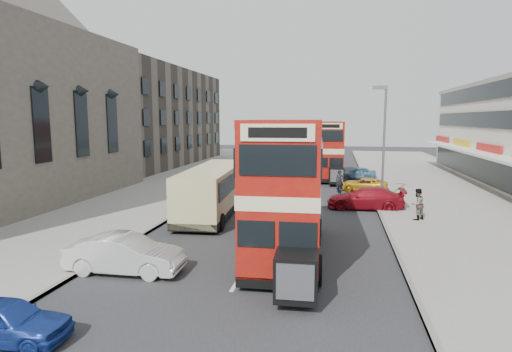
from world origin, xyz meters
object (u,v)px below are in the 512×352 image
Objects in this scene: coach at (214,188)px; car_right_a at (365,198)px; car_left_front at (125,254)px; bus_main at (287,187)px; bus_second at (327,150)px; car_left_near at (5,321)px; pedestrian_near at (417,204)px; car_right_b at (363,184)px; car_right_c at (357,173)px; cyclist at (339,188)px; street_lamp at (383,135)px.

coach reaches higher than car_right_a.
car_left_front is at bearing -96.44° from coach.
bus_main is 8.96m from coach.
bus_second is (1.05, 24.00, -0.11)m from bus_main.
car_left_near is 20.41m from pedestrian_near.
coach reaches higher than car_right_b.
car_right_a is 14.04m from car_right_c.
car_right_a is at bearing 3.60° from car_right_b.
car_left_near is at bearing -97.94° from coach.
bus_main is 5.02× the size of cyclist.
coach reaches higher than car_left_near.
bus_second reaches higher than car_right_a.
car_right_b is at bearing 111.53° from bus_second.
pedestrian_near reaches higher than car_right_a.
car_right_a reaches higher than car_left_near.
coach is 2.31× the size of car_left_front.
cyclist is (-2.85, 1.61, -4.08)m from street_lamp.
cyclist is at bearing -26.19° from car_right_b.
bus_second is 7.74m from car_right_b.
cyclist is (8.10, 17.61, -0.03)m from car_left_front.
bus_main is (-5.13, -12.63, -1.82)m from street_lamp.
coach is (-10.54, -5.62, -3.19)m from street_lamp.
car_right_b is 3.63m from cyclist.
car_left_near is (-1.03, -15.60, -1.00)m from coach.
street_lamp is 4.45× the size of pedestrian_near.
car_right_a is 2.70× the size of pedestrian_near.
pedestrian_near is at bearing -75.15° from street_lamp.
pedestrian_near is (12.42, 10.47, 0.33)m from car_left_front.
street_lamp is 6.83m from pedestrian_near.
cyclist is (2.28, 14.24, -2.27)m from bus_main.
coach is 19.63m from car_right_c.
car_left_front is 29.27m from car_right_c.
pedestrian_near is (12.01, 0.09, -0.53)m from coach.
street_lamp reaches higher than cyclist.
car_right_c is at bearing 179.94° from bus_second.
car_right_a is (9.34, 3.14, -0.88)m from coach.
car_right_c is at bearing -21.25° from car_left_near.
bus_second is 2.56× the size of car_right_b.
car_left_near is 21.43m from car_right_a.
car_right_c is (0.10, 14.04, -0.11)m from car_right_a.
car_left_front is at bearing -124.40° from street_lamp.
car_right_b is 6.87m from car_right_c.
bus_main reaches higher than car_left_near.
car_left_near is 5.27m from car_left_front.
car_right_b is at bearing -3.14° from car_right_c.
bus_second is 14.31m from car_right_a.
car_left_near is (-6.44, -8.59, -2.38)m from bus_main.
cyclist reaches higher than pedestrian_near.
car_right_a is (10.37, 18.75, 0.13)m from car_left_near.
car_left_front is (-10.95, -16.00, -4.05)m from street_lamp.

